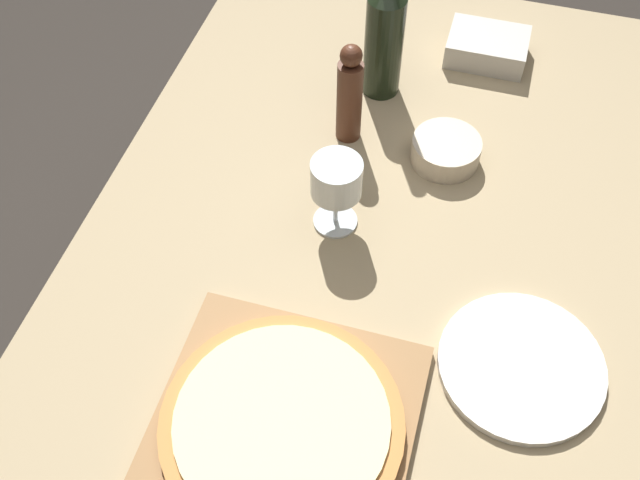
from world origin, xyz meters
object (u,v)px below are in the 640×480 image
object	(u,v)px
pizza	(282,424)
wine_bottle	(384,35)
small_bowl	(446,151)
wine_glass	(336,181)
pepper_mill	(350,95)

from	to	relation	value
pizza	wine_bottle	distance (m)	0.74
pizza	small_bowl	bearing A→B (deg)	77.77
pizza	wine_bottle	bearing A→B (deg)	92.38
wine_glass	pizza	bearing A→B (deg)	-85.87
wine_bottle	pepper_mill	size ratio (longest dim) A/B	1.61
pepper_mill	wine_glass	world-z (taller)	pepper_mill
wine_bottle	small_bowl	xyz separation A→B (m)	(0.16, -0.15, -0.10)
pepper_mill	pizza	bearing A→B (deg)	-84.27
pizza	pepper_mill	bearing A→B (deg)	95.73
pizza	small_bowl	xyz separation A→B (m)	(0.12, 0.58, -0.01)
small_bowl	pepper_mill	bearing A→B (deg)	175.88
pepper_mill	wine_bottle	bearing A→B (deg)	78.50
pepper_mill	small_bowl	size ratio (longest dim) A/B	1.65
wine_bottle	wine_glass	xyz separation A→B (m)	(0.00, -0.35, -0.02)
wine_bottle	wine_glass	distance (m)	0.35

